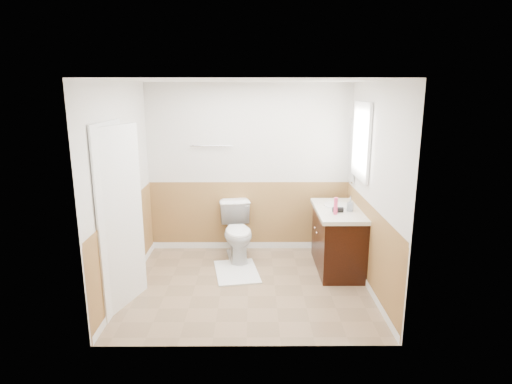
{
  "coord_description": "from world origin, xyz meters",
  "views": [
    {
      "loc": [
        0.07,
        -4.93,
        2.42
      ],
      "look_at": [
        0.1,
        0.25,
        1.15
      ],
      "focal_mm": 29.85,
      "sensor_mm": 36.0,
      "label": 1
    }
  ],
  "objects_px": {
    "toilet": "(238,232)",
    "bath_mat": "(237,272)",
    "lotion_bottle": "(336,206)",
    "vanity_cabinet": "(338,241)",
    "soap_dispenser": "(350,205)"
  },
  "relations": [
    {
      "from": "bath_mat",
      "to": "soap_dispenser",
      "type": "relative_size",
      "value": 4.75
    },
    {
      "from": "toilet",
      "to": "bath_mat",
      "type": "distance_m",
      "value": 0.64
    },
    {
      "from": "bath_mat",
      "to": "lotion_bottle",
      "type": "bearing_deg",
      "value": -5.16
    },
    {
      "from": "lotion_bottle",
      "to": "soap_dispenser",
      "type": "xyz_separation_m",
      "value": [
        0.22,
        0.15,
        -0.03
      ]
    },
    {
      "from": "lotion_bottle",
      "to": "bath_mat",
      "type": "bearing_deg",
      "value": 174.84
    },
    {
      "from": "toilet",
      "to": "lotion_bottle",
      "type": "bearing_deg",
      "value": -35.42
    },
    {
      "from": "toilet",
      "to": "soap_dispenser",
      "type": "distance_m",
      "value": 1.65
    },
    {
      "from": "bath_mat",
      "to": "vanity_cabinet",
      "type": "bearing_deg",
      "value": 5.73
    },
    {
      "from": "bath_mat",
      "to": "soap_dispenser",
      "type": "xyz_separation_m",
      "value": [
        1.49,
        0.03,
        0.92
      ]
    },
    {
      "from": "vanity_cabinet",
      "to": "lotion_bottle",
      "type": "height_order",
      "value": "lotion_bottle"
    },
    {
      "from": "bath_mat",
      "to": "vanity_cabinet",
      "type": "relative_size",
      "value": 0.73
    },
    {
      "from": "bath_mat",
      "to": "soap_dispenser",
      "type": "distance_m",
      "value": 1.76
    },
    {
      "from": "bath_mat",
      "to": "toilet",
      "type": "bearing_deg",
      "value": 90.0
    },
    {
      "from": "soap_dispenser",
      "to": "vanity_cabinet",
      "type": "bearing_deg",
      "value": 139.08
    },
    {
      "from": "lotion_bottle",
      "to": "soap_dispenser",
      "type": "distance_m",
      "value": 0.27
    }
  ]
}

